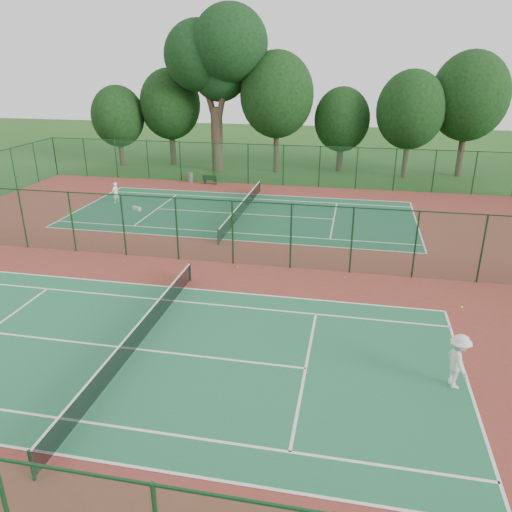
# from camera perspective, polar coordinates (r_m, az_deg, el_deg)

# --- Properties ---
(ground) EXTENTS (120.00, 120.00, 0.00)m
(ground) POSITION_cam_1_polar(r_m,az_deg,el_deg) (27.18, -5.77, -0.61)
(ground) COLOR #235119
(ground) RESTS_ON ground
(red_pad) EXTENTS (40.00, 36.00, 0.01)m
(red_pad) POSITION_cam_1_polar(r_m,az_deg,el_deg) (27.18, -5.77, -0.60)
(red_pad) COLOR maroon
(red_pad) RESTS_ON ground
(court_near) EXTENTS (23.77, 10.97, 0.01)m
(court_near) POSITION_cam_1_polar(r_m,az_deg,el_deg) (19.69, -13.47, -10.32)
(court_near) COLOR #216940
(court_near) RESTS_ON red_pad
(court_far) EXTENTS (23.77, 10.97, 0.01)m
(court_far) POSITION_cam_1_polar(r_m,az_deg,el_deg) (35.38, -1.54, 4.83)
(court_far) COLOR #1B5838
(court_far) RESTS_ON red_pad
(fence_north) EXTENTS (40.00, 0.09, 3.50)m
(fence_north) POSITION_cam_1_polar(r_m,az_deg,el_deg) (43.52, 1.11, 10.40)
(fence_north) COLOR #1A4F2B
(fence_north) RESTS_ON ground
(fence_divider) EXTENTS (40.00, 0.09, 3.50)m
(fence_divider) POSITION_cam_1_polar(r_m,az_deg,el_deg) (26.57, -5.91, 2.91)
(fence_divider) COLOR #194B2B
(fence_divider) RESTS_ON ground
(tennis_net_near) EXTENTS (0.10, 12.90, 0.97)m
(tennis_net_near) POSITION_cam_1_polar(r_m,az_deg,el_deg) (19.42, -13.61, -8.99)
(tennis_net_near) COLOR #12321F
(tennis_net_near) RESTS_ON ground
(tennis_net_far) EXTENTS (0.10, 12.90, 0.97)m
(tennis_net_far) POSITION_cam_1_polar(r_m,az_deg,el_deg) (35.23, -1.55, 5.66)
(tennis_net_far) COLOR #163E23
(tennis_net_far) RESTS_ON ground
(player_near) EXTENTS (1.01, 1.39, 1.93)m
(player_near) POSITION_cam_1_polar(r_m,az_deg,el_deg) (18.00, 22.09, -11.10)
(player_near) COLOR silver
(player_near) RESTS_ON court_near
(player_far) EXTENTS (0.54, 0.66, 1.56)m
(player_far) POSITION_cam_1_polar(r_m,az_deg,el_deg) (39.43, -15.76, 6.98)
(player_far) COLOR white
(player_far) RESTS_ON court_far
(trash_bin) EXTENTS (0.60, 0.60, 0.86)m
(trash_bin) POSITION_cam_1_polar(r_m,az_deg,el_deg) (45.07, -7.50, 8.90)
(trash_bin) COLOR slate
(trash_bin) RESTS_ON red_pad
(bench) EXTENTS (1.34, 0.48, 0.81)m
(bench) POSITION_cam_1_polar(r_m,az_deg,el_deg) (44.15, -5.29, 8.71)
(bench) COLOR black
(bench) RESTS_ON red_pad
(kit_bag) EXTENTS (0.75, 0.51, 0.26)m
(kit_bag) POSITION_cam_1_polar(r_m,az_deg,el_deg) (37.26, -13.50, 5.31)
(kit_bag) COLOR silver
(kit_bag) RESTS_ON red_pad
(stray_ball_a) EXTENTS (0.07, 0.07, 0.07)m
(stray_ball_a) POSITION_cam_1_polar(r_m,az_deg,el_deg) (26.20, -2.15, -1.27)
(stray_ball_a) COLOR yellow
(stray_ball_a) RESTS_ON red_pad
(stray_ball_b) EXTENTS (0.07, 0.07, 0.07)m
(stray_ball_b) POSITION_cam_1_polar(r_m,az_deg,el_deg) (25.34, 10.13, -2.45)
(stray_ball_b) COLOR gold
(stray_ball_b) RESTS_ON red_pad
(stray_ball_c) EXTENTS (0.07, 0.07, 0.07)m
(stray_ball_c) POSITION_cam_1_polar(r_m,az_deg,el_deg) (27.97, -14.80, -0.50)
(stray_ball_c) COLOR #BBD732
(stray_ball_c) RESTS_ON red_pad
(big_tree) EXTENTS (9.70, 7.10, 14.90)m
(big_tree) POSITION_cam_1_polar(r_m,az_deg,el_deg) (48.83, -4.56, 21.94)
(big_tree) COLOR #3E2C21
(big_tree) RESTS_ON ground
(evergreen_row) EXTENTS (39.00, 5.00, 12.00)m
(evergreen_row) POSITION_cam_1_polar(r_m,az_deg,el_deg) (49.83, 2.99, 9.75)
(evergreen_row) COLOR black
(evergreen_row) RESTS_ON ground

